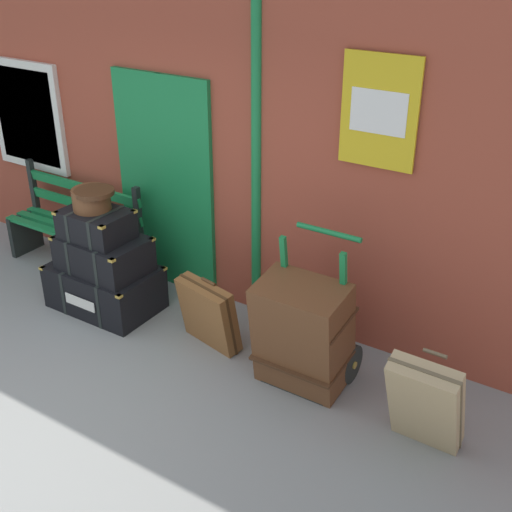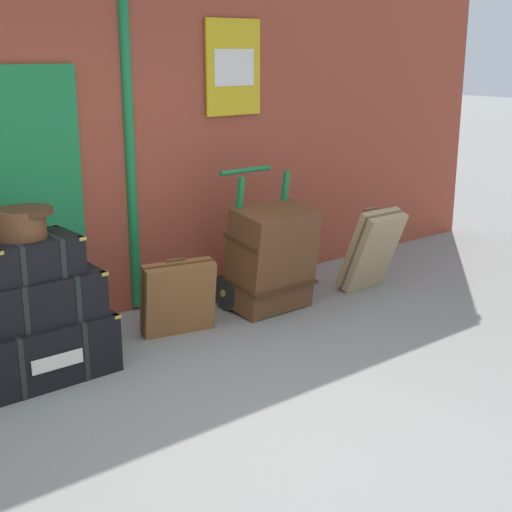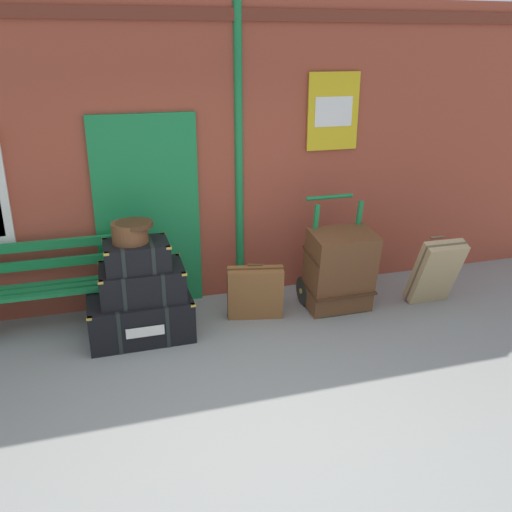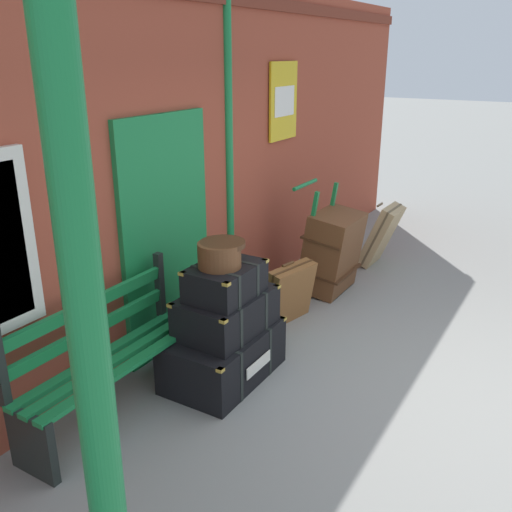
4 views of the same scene
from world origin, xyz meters
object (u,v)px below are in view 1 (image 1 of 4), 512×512
at_px(platform_bench, 76,228).
at_px(large_brown_trunk, 303,334).
at_px(suitcase_beige, 426,404).
at_px(porters_trolley, 312,344).
at_px(steamer_trunk_top, 96,224).
at_px(round_hatbox, 92,198).
at_px(steamer_trunk_base, 105,287).
at_px(steamer_trunk_middle, 104,253).
at_px(suitcase_umber, 209,314).

bearing_deg(platform_bench, large_brown_trunk, -9.06).
xyz_separation_m(large_brown_trunk, suitcase_beige, (1.06, -0.20, -0.07)).
bearing_deg(platform_bench, porters_trolley, -5.80).
xyz_separation_m(platform_bench, suitcase_beige, (4.02, -0.67, -0.04)).
height_order(large_brown_trunk, suitcase_beige, large_brown_trunk).
distance_m(porters_trolley, large_brown_trunk, 0.26).
xyz_separation_m(steamer_trunk_top, suitcase_beige, (3.19, -0.20, -0.47)).
bearing_deg(round_hatbox, steamer_trunk_base, 15.39).
bearing_deg(steamer_trunk_base, large_brown_trunk, -0.61).
bearing_deg(platform_bench, steamer_trunk_base, -28.64).
relative_size(steamer_trunk_base, steamer_trunk_top, 1.66).
xyz_separation_m(porters_trolley, suitcase_beige, (1.06, -0.37, 0.13)).
relative_size(steamer_trunk_base, round_hatbox, 2.59).
relative_size(steamer_trunk_base, large_brown_trunk, 1.09).
bearing_deg(round_hatbox, steamer_trunk_middle, -1.59).
relative_size(steamer_trunk_base, suitcase_umber, 1.62).
relative_size(suitcase_umber, suitcase_beige, 0.78).
distance_m(steamer_trunk_base, steamer_trunk_top, 0.66).
bearing_deg(platform_bench, steamer_trunk_top, -29.72).
relative_size(steamer_trunk_middle, large_brown_trunk, 0.89).
relative_size(platform_bench, steamer_trunk_base, 1.58).
distance_m(steamer_trunk_base, round_hatbox, 0.90).
distance_m(porters_trolley, suitcase_beige, 1.13).
distance_m(steamer_trunk_base, porters_trolley, 2.14).
distance_m(platform_bench, steamer_trunk_middle, 0.99).
distance_m(large_brown_trunk, suitcase_umber, 0.95).
xyz_separation_m(large_brown_trunk, suitcase_umber, (-0.94, 0.04, -0.16)).
height_order(platform_bench, round_hatbox, round_hatbox).
bearing_deg(steamer_trunk_top, suitcase_umber, 2.31).
distance_m(steamer_trunk_middle, porters_trolley, 2.12).
distance_m(platform_bench, large_brown_trunk, 3.00).
bearing_deg(round_hatbox, suitcase_umber, 1.35).
bearing_deg(porters_trolley, suitcase_beige, -19.39).
height_order(steamer_trunk_base, round_hatbox, round_hatbox).
relative_size(porters_trolley, suitcase_umber, 1.93).
bearing_deg(steamer_trunk_top, steamer_trunk_base, 111.97).
height_order(steamer_trunk_base, suitcase_umber, suitcase_umber).
bearing_deg(porters_trolley, steamer_trunk_top, -175.30).
distance_m(steamer_trunk_top, large_brown_trunk, 2.16).
bearing_deg(steamer_trunk_base, porters_trolley, 3.98).
distance_m(steamer_trunk_middle, large_brown_trunk, 2.10).
bearing_deg(steamer_trunk_top, steamer_trunk_middle, 27.57).
bearing_deg(steamer_trunk_base, steamer_trunk_middle, -11.56).
height_order(platform_bench, suitcase_umber, platform_bench).
bearing_deg(steamer_trunk_base, suitcase_beige, -4.02).
height_order(platform_bench, porters_trolley, porters_trolley).
xyz_separation_m(steamer_trunk_base, large_brown_trunk, (2.14, -0.02, 0.26)).
bearing_deg(porters_trolley, large_brown_trunk, -90.00).
height_order(steamer_trunk_middle, suitcase_beige, suitcase_beige).
bearing_deg(steamer_trunk_middle, suitcase_umber, 1.52).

